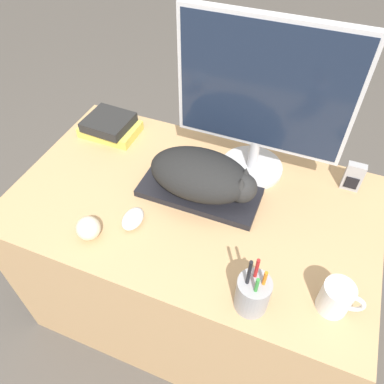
{
  "coord_description": "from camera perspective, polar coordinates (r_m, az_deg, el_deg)",
  "views": [
    {
      "loc": [
        0.3,
        -0.4,
        1.62
      ],
      "look_at": [
        0.01,
        0.34,
        0.76
      ],
      "focal_mm": 35.0,
      "sensor_mm": 36.0,
      "label": 1
    }
  ],
  "objects": [
    {
      "name": "computer_mouse",
      "position": [
        1.17,
        -9.0,
        -4.04
      ],
      "size": [
        0.06,
        0.09,
        0.04
      ],
      "color": "silver",
      "rests_on": "desk"
    },
    {
      "name": "book_stack",
      "position": [
        1.5,
        -12.44,
        9.79
      ],
      "size": [
        0.21,
        0.16,
        0.07
      ],
      "color": "#CCC14C",
      "rests_on": "desk"
    },
    {
      "name": "keyboard",
      "position": [
        1.24,
        1.12,
        -0.03
      ],
      "size": [
        0.4,
        0.17,
        0.02
      ],
      "color": "black",
      "rests_on": "desk"
    },
    {
      "name": "desk",
      "position": [
        1.51,
        -0.01,
        -10.29
      ],
      "size": [
        1.19,
        0.72,
        0.7
      ],
      "color": "tan",
      "rests_on": "ground_plane"
    },
    {
      "name": "monitor",
      "position": [
        1.17,
        10.73,
        14.24
      ],
      "size": [
        0.54,
        0.22,
        0.53
      ],
      "color": "#B7B7BC",
      "rests_on": "desk"
    },
    {
      "name": "coffee_mug",
      "position": [
        1.04,
        21.19,
        -14.83
      ],
      "size": [
        0.11,
        0.08,
        0.1
      ],
      "color": "silver",
      "rests_on": "desk"
    },
    {
      "name": "ground_plane",
      "position": [
        1.69,
        -5.05,
        -26.32
      ],
      "size": [
        12.0,
        12.0,
        0.0
      ],
      "primitive_type": "plane",
      "color": "#4C4742"
    },
    {
      "name": "pen_cup",
      "position": [
        0.98,
        9.22,
        -15.01
      ],
      "size": [
        0.09,
        0.09,
        0.2
      ],
      "color": "#939399",
      "rests_on": "desk"
    },
    {
      "name": "baseball",
      "position": [
        1.15,
        -15.51,
        -5.34
      ],
      "size": [
        0.07,
        0.07,
        0.07
      ],
      "color": "beige",
      "rests_on": "desk"
    },
    {
      "name": "cat",
      "position": [
        1.18,
        1.75,
        2.53
      ],
      "size": [
        0.35,
        0.2,
        0.14
      ],
      "color": "black",
      "rests_on": "keyboard"
    },
    {
      "name": "phone",
      "position": [
        1.34,
        23.35,
        2.13
      ],
      "size": [
        0.06,
        0.03,
        0.1
      ],
      "color": "#99999E",
      "rests_on": "desk"
    }
  ]
}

